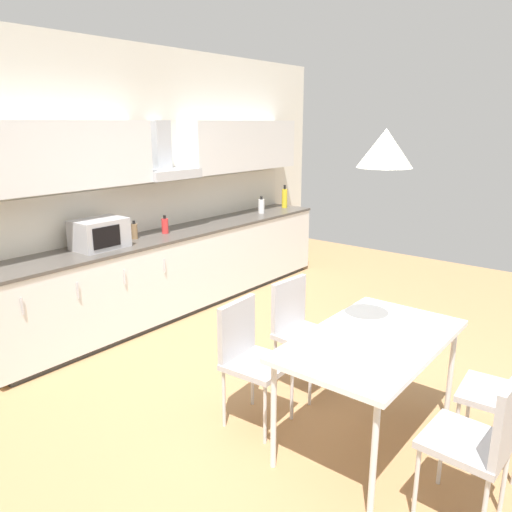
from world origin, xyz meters
The scene contains 16 objects.
ground_plane centered at (0.00, 0.00, -0.01)m, with size 9.37×7.33×0.02m, color #9E754C.
wall_back centered at (0.00, 2.49, 1.42)m, with size 7.49×0.10×2.84m, color silver.
kitchen_counter centered at (0.84, 2.13, 0.45)m, with size 4.40×0.65×0.89m.
backsplash_tile centered at (0.84, 2.43, 1.14)m, with size 4.38×0.02×0.51m, color silver.
upper_wall_cabinets centered at (0.84, 2.27, 1.75)m, with size 4.38×0.40×0.61m.
microwave centered at (-0.15, 2.13, 1.03)m, with size 0.48×0.35×0.28m.
bottle_brown centered at (0.30, 2.19, 0.97)m, with size 0.07×0.07×0.19m.
bottle_red centered at (0.67, 2.15, 0.97)m, with size 0.07×0.07×0.20m.
bottle_yellow centered at (2.83, 2.11, 1.02)m, with size 0.08×0.08×0.32m.
bottle_white centered at (2.29, 2.10, 0.98)m, with size 0.08×0.08×0.22m.
dining_table centered at (-0.10, -0.67, 0.68)m, with size 1.33×0.77×0.73m.
chair_far_left centered at (-0.40, 0.10, 0.53)m, with size 0.43×0.43×0.87m.
chair_near_left centered at (-0.40, -1.44, 0.53)m, with size 0.42×0.42×0.87m.
chair_far_right centered at (0.21, 0.10, 0.53)m, with size 0.43×0.43×0.87m.
chair_near_right centered at (0.21, -1.43, 0.53)m, with size 0.43×0.43×0.87m.
pendant_lamp centered at (-0.10, -0.67, 1.91)m, with size 0.32×0.32×0.22m, color silver.
Camera 1 is at (-2.82, -1.91, 2.05)m, focal length 35.00 mm.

